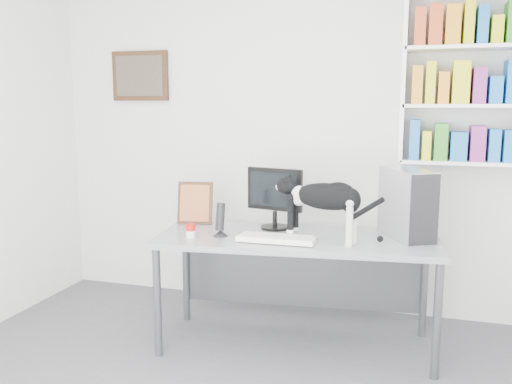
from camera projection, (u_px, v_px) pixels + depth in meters
room at (188, 172)px, 2.51m from camera, size 4.01×4.01×2.70m
bookshelf at (478, 77)px, 3.78m from camera, size 1.03×0.28×1.24m
wall_art at (140, 76)px, 4.65m from camera, size 0.52×0.04×0.42m
desk at (296, 292)px, 3.71m from camera, size 1.95×0.94×0.78m
monitor at (275, 198)px, 3.83m from camera, size 0.45×0.28×0.45m
keyboard at (276, 239)px, 3.51m from camera, size 0.50×0.20×0.04m
pc_tower at (407, 204)px, 3.58m from camera, size 0.40×0.50×0.46m
speaker at (220, 219)px, 3.63m from camera, size 0.12×0.12×0.24m
leaning_print at (195, 202)px, 4.02m from camera, size 0.27×0.15×0.32m
soup_can at (191, 231)px, 3.60m from camera, size 0.08×0.08×0.09m
cat at (324, 211)px, 3.47m from camera, size 0.68×0.31×0.40m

